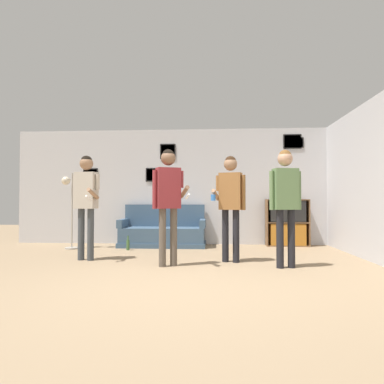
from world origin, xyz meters
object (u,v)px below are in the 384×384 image
object	(u,v)px
person_spectator_near_bookshelf	(285,194)
bottle_on_floor	(128,244)
person_player_foreground_center	(168,193)
couch	(163,233)
person_player_foreground_left	(86,195)
floor_lamp	(72,192)
bookshelf	(287,223)
person_watcher_holding_cup	(230,196)
drinking_cup	(290,197)

from	to	relation	value
person_spectator_near_bookshelf	bottle_on_floor	world-z (taller)	person_spectator_near_bookshelf
person_player_foreground_center	couch	bearing A→B (deg)	100.35
person_player_foreground_left	bottle_on_floor	world-z (taller)	person_player_foreground_left
floor_lamp	couch	bearing A→B (deg)	17.06
bookshelf	person_spectator_near_bookshelf	bearing A→B (deg)	-102.43
person_player_foreground_center	person_spectator_near_bookshelf	world-z (taller)	person_player_foreground_center
couch	person_watcher_holding_cup	distance (m)	2.52
couch	person_player_foreground_center	size ratio (longest dim) A/B	1.05
bottle_on_floor	person_spectator_near_bookshelf	bearing A→B (deg)	-30.65
couch	bookshelf	size ratio (longest dim) A/B	1.81
person_spectator_near_bookshelf	bottle_on_floor	distance (m)	3.45
bottle_on_floor	person_player_foreground_left	bearing A→B (deg)	-108.92
person_player_foreground_center	person_spectator_near_bookshelf	xyz separation A→B (m)	(1.79, -0.02, -0.02)
person_player_foreground_center	person_watcher_holding_cup	size ratio (longest dim) A/B	1.03
couch	person_spectator_near_bookshelf	bearing A→B (deg)	-46.81
floor_lamp	person_watcher_holding_cup	size ratio (longest dim) A/B	0.93
person_player_foreground_center	person_spectator_near_bookshelf	size ratio (longest dim) A/B	1.02
floor_lamp	person_player_foreground_center	bearing A→B (deg)	-37.89
couch	floor_lamp	world-z (taller)	floor_lamp
person_player_foreground_center	bottle_on_floor	distance (m)	2.22
couch	person_player_foreground_center	bearing A→B (deg)	-79.65
person_spectator_near_bookshelf	bottle_on_floor	bearing A→B (deg)	149.35
couch	floor_lamp	size ratio (longest dim) A/B	1.17
person_player_foreground_left	bottle_on_floor	distance (m)	1.63
person_watcher_holding_cup	couch	bearing A→B (deg)	126.20
person_watcher_holding_cup	person_player_foreground_left	bearing A→B (deg)	179.39
person_spectator_near_bookshelf	drinking_cup	xyz separation A→B (m)	(0.63, 2.56, -0.02)
person_watcher_holding_cup	bottle_on_floor	distance (m)	2.58
couch	person_player_foreground_center	world-z (taller)	person_player_foreground_center
person_spectator_near_bookshelf	drinking_cup	distance (m)	2.63
couch	bottle_on_floor	xyz separation A→B (m)	(-0.63, -0.68, -0.18)
person_player_foreground_center	person_watcher_holding_cup	world-z (taller)	person_player_foreground_center
couch	drinking_cup	world-z (taller)	drinking_cup
couch	person_player_foreground_left	bearing A→B (deg)	-118.79
person_spectator_near_bookshelf	person_player_foreground_center	bearing A→B (deg)	179.50
bottle_on_floor	bookshelf	bearing A→B (deg)	14.32
person_watcher_holding_cup	person_spectator_near_bookshelf	size ratio (longest dim) A/B	0.98
floor_lamp	drinking_cup	world-z (taller)	floor_lamp
bookshelf	person_player_foreground_left	bearing A→B (deg)	-151.31
person_spectator_near_bookshelf	person_watcher_holding_cup	bearing A→B (deg)	151.72
person_player_foreground_center	floor_lamp	bearing A→B (deg)	142.11
floor_lamp	person_spectator_near_bookshelf	xyz separation A→B (m)	(4.08, -1.79, -0.08)
bottle_on_floor	drinking_cup	distance (m)	3.71
floor_lamp	person_player_foreground_left	xyz separation A→B (m)	(0.81, -1.33, -0.08)
bookshelf	drinking_cup	world-z (taller)	drinking_cup
person_spectator_near_bookshelf	person_player_foreground_left	bearing A→B (deg)	171.97
bookshelf	person_player_foreground_center	xyz separation A→B (m)	(-2.35, -2.54, 0.61)
person_watcher_holding_cup	bottle_on_floor	xyz separation A→B (m)	(-2.04, 1.25, -0.97)
couch	drinking_cup	distance (m)	2.96
person_player_foreground_left	drinking_cup	size ratio (longest dim) A/B	19.65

